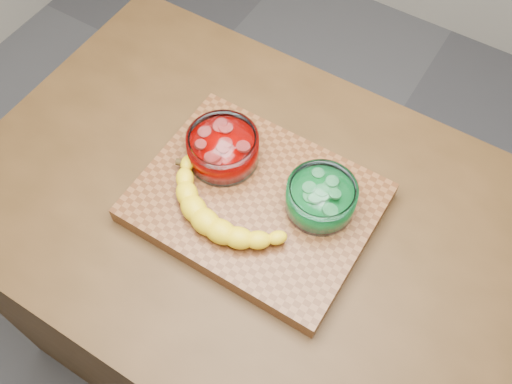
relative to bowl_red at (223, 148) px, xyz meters
The scene contains 6 objects.
ground 0.98m from the bowl_red, 23.24° to the right, with size 3.50×3.50×0.00m, color #535357.
counter 0.54m from the bowl_red, 23.24° to the right, with size 1.20×0.80×0.90m, color #492F16.
cutting_board 0.13m from the bowl_red, 23.24° to the right, with size 0.45×0.35×0.04m, color brown.
bowl_red is the anchor object (origin of this frame).
bowl_green 0.22m from the bowl_red, ahead, with size 0.13×0.13×0.06m.
banana 0.13m from the bowl_red, 55.74° to the right, with size 0.30×0.16×0.04m, color yellow, non-canonical shape.
Camera 1 is at (0.30, -0.49, 1.89)m, focal length 40.00 mm.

